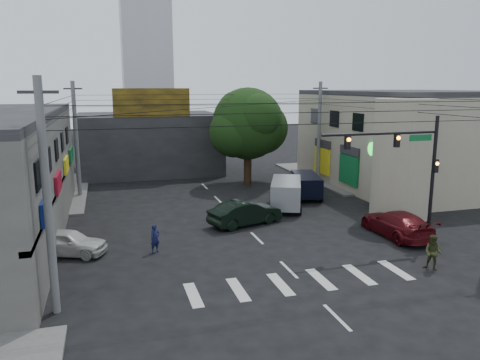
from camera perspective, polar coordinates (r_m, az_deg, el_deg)
name	(u,v)px	position (r m, az deg, el deg)	size (l,w,h in m)	color
ground	(268,249)	(25.99, 3.46, -8.45)	(160.00, 160.00, 0.00)	black
sidewalk_far_right	(376,173)	(49.47, 16.29, 0.77)	(16.00, 16.00, 0.15)	#514F4C
building_right	(410,140)	(44.82, 19.97, 4.56)	(14.00, 18.00, 8.00)	gray
corner_column	(403,158)	(33.51, 19.21, 2.51)	(4.00, 4.00, 8.00)	gray
building_far	(149,143)	(49.54, -11.07, 4.46)	(14.00, 10.00, 6.00)	#232326
billboard	(152,103)	(44.34, -10.70, 9.26)	(7.00, 0.30, 2.60)	olive
tower_distant	(145,14)	(94.30, -11.53, 19.24)	(9.00, 9.00, 44.00)	silver
street_tree	(248,124)	(41.98, 0.96, 6.84)	(6.40, 6.40, 8.70)	black
traffic_gantry	(409,159)	(27.54, 19.87, 2.40)	(7.10, 0.35, 7.20)	black
utility_pole_near_left	(47,200)	(19.12, -22.44, -2.22)	(0.32, 0.32, 9.20)	#59595B
utility_pole_far_left	(76,140)	(39.31, -19.32, 4.61)	(0.32, 0.32, 9.20)	#59595B
utility_pole_far_right	(319,133)	(43.49, 9.60, 5.69)	(0.32, 0.32, 9.20)	#59595B
dark_sedan	(245,213)	(30.15, 0.62, -4.03)	(5.11, 3.04, 1.59)	black
white_compact	(67,242)	(26.54, -20.29, -7.14)	(4.42, 3.10, 1.40)	silver
maroon_sedan	(396,224)	(29.42, 18.53, -5.07)	(2.25, 5.37, 1.55)	#4F0B11
silver_minivan	(286,195)	(34.20, 5.63, -1.77)	(3.77, 5.29, 2.10)	gray
navy_van	(306,186)	(37.84, 8.08, -0.74)	(2.79, 4.92, 1.85)	black
traffic_officer	(155,239)	(25.66, -10.31, -7.05)	(0.68, 0.60, 1.55)	#12163F
pedestrian_olive	(433,253)	(24.80, 22.47, -8.18)	(1.03, 1.07, 1.74)	#31381A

